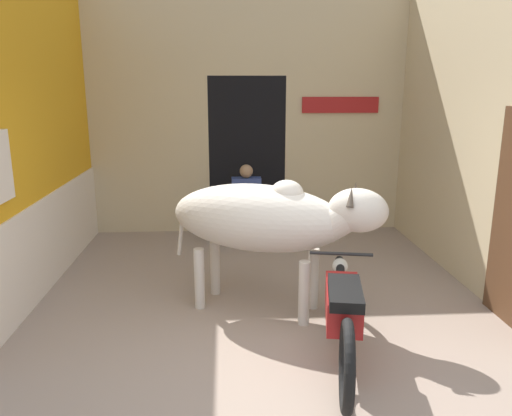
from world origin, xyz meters
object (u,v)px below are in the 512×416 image
motorcycle_near (343,311)px  plastic_stool (218,227)px  cow (267,218)px  shopkeeper_seated (247,203)px

motorcycle_near → plastic_stool: 3.64m
cow → plastic_stool: bearing=102.3°
motorcycle_near → shopkeeper_seated: size_ratio=1.72×
plastic_stool → cow: bearing=-77.7°
motorcycle_near → shopkeeper_seated: shopkeeper_seated is taller
cow → plastic_stool: 2.62m
cow → motorcycle_near: (0.55, -1.03, -0.54)m
shopkeeper_seated → motorcycle_near: bearing=-78.9°
cow → shopkeeper_seated: bearing=92.6°
cow → plastic_stool: size_ratio=5.62×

